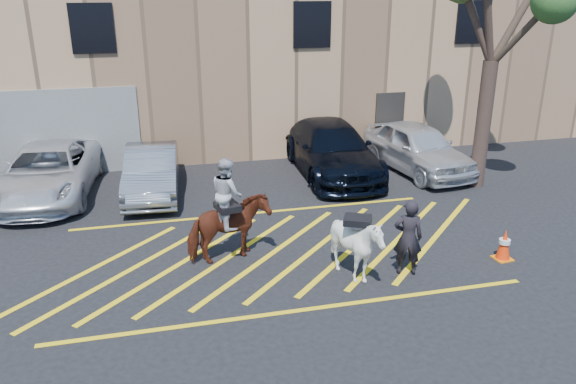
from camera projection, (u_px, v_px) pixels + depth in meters
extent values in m
plane|color=black|center=(270.00, 248.00, 13.30)|extent=(90.00, 90.00, 0.00)
imported|color=silver|center=(48.00, 172.00, 16.31)|extent=(2.88, 5.52, 1.49)
imported|color=gray|center=(152.00, 171.00, 16.51)|extent=(1.76, 4.34, 1.40)
imported|color=black|center=(331.00, 149.00, 18.30)|extent=(2.45, 5.70, 1.64)
imported|color=silver|center=(417.00, 147.00, 18.55)|extent=(2.52, 4.90, 1.60)
imported|color=black|center=(408.00, 237.00, 11.87)|extent=(0.71, 0.58, 1.68)
cube|color=tan|center=(207.00, 46.00, 23.00)|extent=(32.00, 10.00, 7.00)
cube|color=black|center=(92.00, 28.00, 17.13)|extent=(1.30, 0.08, 1.50)
cube|color=black|center=(312.00, 25.00, 18.70)|extent=(1.30, 0.08, 1.50)
cube|color=black|center=(473.00, 22.00, 20.05)|extent=(1.30, 0.08, 1.50)
cube|color=#38332D|center=(389.00, 122.00, 20.59)|extent=(1.10, 0.08, 2.20)
cube|color=yellow|center=(82.00, 274.00, 12.08)|extent=(4.20, 4.20, 0.01)
cube|color=yellow|center=(132.00, 269.00, 12.31)|extent=(4.20, 4.20, 0.01)
cube|color=yellow|center=(181.00, 263.00, 12.55)|extent=(4.20, 4.20, 0.01)
cube|color=yellow|center=(227.00, 258.00, 12.78)|extent=(4.20, 4.20, 0.01)
cube|color=yellow|center=(272.00, 253.00, 13.02)|extent=(4.20, 4.20, 0.01)
cube|color=yellow|center=(316.00, 248.00, 13.26)|extent=(4.20, 4.20, 0.01)
cube|color=yellow|center=(357.00, 244.00, 13.49)|extent=(4.20, 4.20, 0.01)
cube|color=yellow|center=(398.00, 239.00, 13.73)|extent=(4.20, 4.20, 0.01)
cube|color=yellow|center=(437.00, 235.00, 13.96)|extent=(4.20, 4.20, 0.01)
cube|color=yellow|center=(253.00, 213.00, 15.30)|extent=(9.50, 0.12, 0.01)
cube|color=yellow|center=(300.00, 310.00, 10.74)|extent=(9.50, 0.12, 0.01)
imported|color=#582814|center=(228.00, 229.00, 12.46)|extent=(1.97, 1.26, 1.53)
imported|color=#ACADB7|center=(227.00, 193.00, 12.16)|extent=(0.76, 0.88, 1.56)
cube|color=black|center=(228.00, 207.00, 12.27)|extent=(0.59, 0.66, 0.14)
imported|color=white|center=(356.00, 246.00, 11.66)|extent=(1.69, 1.76, 1.51)
cube|color=black|center=(358.00, 220.00, 11.45)|extent=(0.70, 0.66, 0.14)
cube|color=orange|center=(502.00, 258.00, 12.76)|extent=(0.41, 0.41, 0.03)
cone|color=#F23309|center=(504.00, 244.00, 12.63)|extent=(0.32, 0.32, 0.70)
cylinder|color=silver|center=(505.00, 241.00, 12.61)|extent=(0.25, 0.25, 0.10)
cylinder|color=#453329|center=(483.00, 125.00, 16.80)|extent=(0.44, 0.44, 3.80)
cylinder|color=#4A3B2D|center=(518.00, 18.00, 16.03)|extent=(1.76, 0.51, 2.68)
cylinder|color=#45332A|center=(477.00, 23.00, 16.55)|extent=(0.33, 1.88, 2.34)
cylinder|color=#47332B|center=(476.00, 23.00, 15.63)|extent=(1.40, 0.20, 2.39)
cylinder|color=#443329|center=(521.00, 34.00, 15.27)|extent=(0.78, 1.62, 1.96)
cylinder|color=#4D382F|center=(488.00, 10.00, 15.29)|extent=(1.16, 0.77, 3.11)
sphere|color=#39642B|center=(555.00, 0.00, 14.38)|extent=(1.20, 1.20, 1.20)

